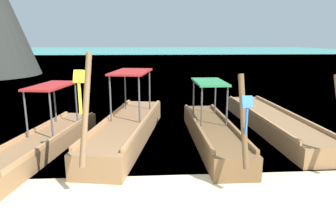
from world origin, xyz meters
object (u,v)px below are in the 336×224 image
Objects in this scene: longtail_boat_yellow_ribbon at (127,129)px; longtail_boat_blue_ribbon at (213,132)px; longtail_boat_turquoise_ribbon at (44,141)px; longtail_boat_orange_ribbon at (272,122)px.

longtail_boat_yellow_ribbon is 1.11× the size of longtail_boat_blue_ribbon.
longtail_boat_yellow_ribbon is 2.63m from longtail_boat_blue_ribbon.
longtail_boat_turquoise_ribbon is 7.39m from longtail_boat_orange_ribbon.
longtail_boat_yellow_ribbon reaches higher than longtail_boat_turquoise_ribbon.
longtail_boat_blue_ribbon reaches higher than longtail_boat_orange_ribbon.
longtail_boat_yellow_ribbon is 0.91× the size of longtail_boat_orange_ribbon.
longtail_boat_blue_ribbon is 2.66m from longtail_boat_orange_ribbon.
longtail_boat_turquoise_ribbon is at bearing -166.85° from longtail_boat_orange_ribbon.
longtail_boat_yellow_ribbon is at bearing 21.53° from longtail_boat_turquoise_ribbon.
longtail_boat_yellow_ribbon reaches higher than longtail_boat_blue_ribbon.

